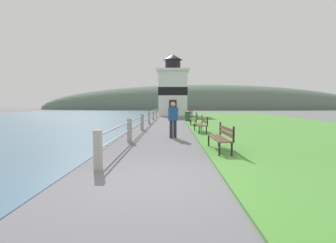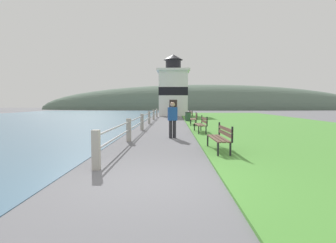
{
  "view_description": "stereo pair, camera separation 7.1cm",
  "coord_description": "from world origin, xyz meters",
  "views": [
    {
      "loc": [
        0.41,
        -5.3,
        1.65
      ],
      "look_at": [
        0.1,
        13.43,
        0.3
      ],
      "focal_mm": 28.0,
      "sensor_mm": 36.0,
      "label": 1
    },
    {
      "loc": [
        0.48,
        -5.3,
        1.65
      ],
      "look_at": [
        0.1,
        13.43,
        0.3
      ],
      "focal_mm": 28.0,
      "sensor_mm": 36.0,
      "label": 2
    }
  ],
  "objects": [
    {
      "name": "distant_hillside",
      "position": [
        8.0,
        58.88,
        0.0
      ],
      "size": [
        80.0,
        16.0,
        12.0
      ],
      "color": "#566B5B",
      "rests_on": "ground_plane"
    },
    {
      "name": "park_bench_far",
      "position": [
        2.01,
        13.63,
        0.54
      ],
      "size": [
        0.56,
        1.92,
        0.94
      ],
      "rotation": [
        0.0,
        0.0,
        3.09
      ],
      "color": "brown",
      "rests_on": "ground_plane"
    },
    {
      "name": "seawall_railing",
      "position": [
        -1.41,
        12.77,
        0.57
      ],
      "size": [
        0.18,
        23.73,
        0.98
      ],
      "color": "#A8A399",
      "rests_on": "ground_plane"
    },
    {
      "name": "grass_verge",
      "position": [
        7.51,
        14.44,
        0.03
      ],
      "size": [
        12.0,
        43.32,
        0.06
      ],
      "color": "#4C8E38",
      "rests_on": "ground_plane"
    },
    {
      "name": "park_bench_near",
      "position": [
        2.05,
        3.33,
        0.54
      ],
      "size": [
        0.55,
        1.82,
        0.94
      ],
      "rotation": [
        0.0,
        0.0,
        3.19
      ],
      "color": "brown",
      "rests_on": "ground_plane"
    },
    {
      "name": "park_bench_midway",
      "position": [
        2.01,
        8.77,
        0.54
      ],
      "size": [
        0.55,
        1.78,
        0.94
      ],
      "rotation": [
        0.0,
        0.0,
        3.19
      ],
      "color": "brown",
      "rests_on": "ground_plane"
    },
    {
      "name": "lighthouse",
      "position": [
        0.47,
        27.93,
        3.29
      ],
      "size": [
        4.02,
        4.02,
        7.67
      ],
      "color": "white",
      "rests_on": "ground_plane"
    },
    {
      "name": "ground_plane",
      "position": [
        0.0,
        0.0,
        0.0
      ],
      "size": [
        160.0,
        160.0,
        0.0
      ],
      "primitive_type": "plane",
      "color": "slate"
    },
    {
      "name": "park_bench_by_lighthouse",
      "position": [
        2.0,
        19.32,
        0.54
      ],
      "size": [
        0.63,
        1.69,
        0.94
      ],
      "rotation": [
        0.0,
        0.0,
        3.24
      ],
      "color": "brown",
      "rests_on": "ground_plane"
    },
    {
      "name": "person_strolling",
      "position": [
        0.45,
        6.82,
        0.91
      ],
      "size": [
        0.46,
        0.33,
        1.68
      ],
      "rotation": [
        0.0,
        0.0,
        1.86
      ],
      "color": "#28282D",
      "rests_on": "ground_plane"
    },
    {
      "name": "trash_bin",
      "position": [
        1.77,
        17.51,
        0.42
      ],
      "size": [
        0.54,
        0.54,
        0.84
      ],
      "color": "#2D5138",
      "rests_on": "ground_plane"
    }
  ]
}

